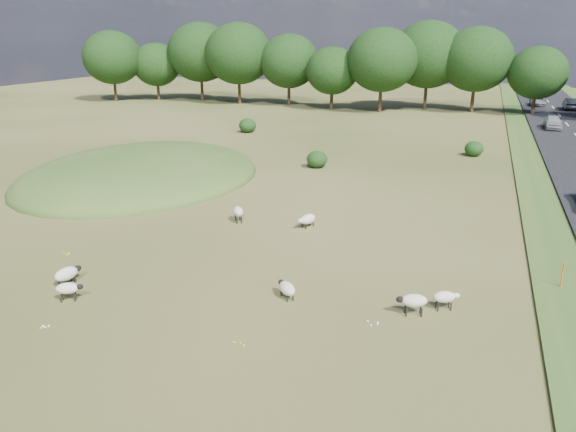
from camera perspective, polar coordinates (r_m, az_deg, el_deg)
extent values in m
plane|color=#334716|center=(44.47, 4.33, 5.08)|extent=(160.00, 160.00, 0.00)
ellipsoid|color=#33561E|center=(42.16, -14.61, 3.82)|extent=(16.00, 20.00, 4.00)
cylinder|color=black|center=(92.33, -17.15, 12.27)|extent=(0.44, 0.44, 3.77)
ellipsoid|color=black|center=(92.04, -17.43, 15.12)|extent=(8.81, 8.81, 7.93)
cylinder|color=black|center=(92.41, -13.04, 12.39)|extent=(0.44, 0.44, 3.12)
ellipsoid|color=black|center=(92.14, -13.21, 14.75)|extent=(7.28, 7.28, 6.55)
cylinder|color=black|center=(89.83, -8.74, 12.84)|extent=(0.44, 0.44, 4.21)
ellipsoid|color=black|center=(89.53, -8.90, 16.12)|extent=(9.83, 9.83, 8.84)
cylinder|color=black|center=(85.13, -4.96, 12.69)|extent=(0.44, 0.44, 4.18)
ellipsoid|color=black|center=(84.81, -5.05, 16.13)|extent=(9.75, 9.75, 8.78)
cylinder|color=black|center=(83.08, 0.09, 12.42)|extent=(0.44, 0.44, 3.61)
ellipsoid|color=black|center=(82.76, 0.10, 15.46)|extent=(8.41, 8.41, 7.57)
cylinder|color=black|center=(78.37, 4.44, 11.82)|extent=(0.44, 0.44, 3.02)
ellipsoid|color=black|center=(78.06, 4.51, 14.51)|extent=(7.04, 7.04, 6.34)
cylinder|color=black|center=(76.46, 9.35, 11.81)|extent=(0.44, 0.44, 3.90)
ellipsoid|color=black|center=(76.11, 9.54, 15.37)|extent=(9.09, 9.09, 8.18)
cylinder|color=black|center=(80.58, 13.80, 11.96)|extent=(0.44, 0.44, 4.22)
ellipsoid|color=black|center=(80.25, 14.08, 15.62)|extent=(9.85, 9.85, 8.86)
cylinder|color=black|center=(79.29, 18.26, 11.40)|extent=(0.44, 0.44, 3.94)
ellipsoid|color=black|center=(78.95, 18.61, 14.86)|extent=(9.20, 9.20, 8.28)
cylinder|color=black|center=(78.61, 23.68, 10.43)|extent=(0.44, 0.44, 3.09)
ellipsoid|color=black|center=(78.30, 24.04, 13.16)|extent=(7.20, 7.20, 6.48)
ellipsoid|color=black|center=(43.74, 2.96, 5.78)|extent=(1.62, 1.62, 1.32)
ellipsoid|color=black|center=(50.44, 18.38, 6.51)|extent=(1.57, 1.57, 1.28)
ellipsoid|color=black|center=(59.88, -4.14, 9.16)|extent=(1.81, 1.81, 1.48)
cylinder|color=#D8590C|center=(25.38, 26.09, -5.50)|extent=(0.06, 0.06, 1.20)
ellipsoid|color=beige|center=(31.01, -5.09, 0.45)|extent=(0.96, 1.10, 0.50)
ellipsoid|color=silver|center=(31.50, -5.23, 0.80)|extent=(0.37, 0.40, 0.25)
cylinder|color=black|center=(31.39, -5.36, -0.15)|extent=(0.07, 0.07, 0.36)
cylinder|color=black|center=(31.42, -4.92, -0.12)|extent=(0.07, 0.07, 0.36)
cylinder|color=black|center=(30.86, -5.21, -0.47)|extent=(0.07, 0.07, 0.36)
cylinder|color=black|center=(30.89, -4.76, -0.44)|extent=(0.07, 0.07, 0.36)
ellipsoid|color=beige|center=(22.06, 15.60, -7.92)|extent=(0.97, 0.77, 0.44)
ellipsoid|color=silver|center=(22.21, 16.73, -7.75)|extent=(0.34, 0.31, 0.22)
cylinder|color=black|center=(22.40, 16.02, -8.61)|extent=(0.06, 0.06, 0.31)
cylinder|color=black|center=(22.22, 16.22, -8.85)|extent=(0.06, 0.06, 0.31)
cylinder|color=black|center=(22.22, 14.81, -8.72)|extent=(0.06, 0.06, 0.31)
cylinder|color=black|center=(22.05, 15.01, -8.97)|extent=(0.06, 0.06, 0.31)
ellipsoid|color=beige|center=(30.12, 2.04, -0.31)|extent=(0.94, 1.18, 0.53)
ellipsoid|color=silver|center=(29.71, 1.31, -0.49)|extent=(0.37, 0.41, 0.27)
cylinder|color=black|center=(29.94, 1.82, -1.16)|extent=(0.08, 0.08, 0.20)
cylinder|color=black|center=(30.10, 1.46, -1.04)|extent=(0.08, 0.08, 0.20)
cylinder|color=black|center=(30.37, 2.60, -0.89)|extent=(0.08, 0.08, 0.20)
cylinder|color=black|center=(30.53, 2.23, -0.78)|extent=(0.08, 0.08, 0.20)
ellipsoid|color=beige|center=(22.16, -0.10, -7.37)|extent=(1.05, 1.04, 0.49)
ellipsoid|color=black|center=(22.57, -0.68, -6.78)|extent=(0.39, 0.39, 0.25)
cylinder|color=black|center=(22.49, -0.69, -7.93)|extent=(0.07, 0.07, 0.18)
cylinder|color=black|center=(22.58, -0.13, -7.81)|extent=(0.07, 0.07, 0.18)
cylinder|color=black|center=(22.03, -0.05, -8.50)|extent=(0.07, 0.07, 0.18)
cylinder|color=black|center=(22.13, 0.51, -8.38)|extent=(0.07, 0.07, 0.18)
ellipsoid|color=beige|center=(25.08, -21.60, -5.49)|extent=(0.77, 1.15, 0.54)
ellipsoid|color=black|center=(25.37, -20.60, -5.01)|extent=(0.32, 0.39, 0.27)
cylinder|color=black|center=(25.48, -21.15, -5.97)|extent=(0.08, 0.08, 0.20)
cylinder|color=black|center=(25.29, -20.78, -6.11)|extent=(0.08, 0.08, 0.20)
cylinder|color=black|center=(25.16, -22.24, -6.41)|extent=(0.08, 0.08, 0.20)
cylinder|color=black|center=(24.96, -21.88, -6.56)|extent=(0.08, 0.08, 0.20)
ellipsoid|color=beige|center=(23.54, -21.51, -6.85)|extent=(0.98, 0.81, 0.44)
ellipsoid|color=black|center=(23.43, -20.40, -6.75)|extent=(0.35, 0.32, 0.22)
cylinder|color=black|center=(23.73, -20.76, -7.56)|extent=(0.06, 0.06, 0.31)
cylinder|color=black|center=(23.54, -20.86, -7.78)|extent=(0.06, 0.06, 0.31)
cylinder|color=black|center=(23.85, -21.95, -7.58)|extent=(0.06, 0.06, 0.31)
cylinder|color=black|center=(23.66, -22.06, -7.80)|extent=(0.06, 0.06, 0.31)
ellipsoid|color=beige|center=(21.36, 12.70, -8.38)|extent=(1.06, 0.77, 0.49)
ellipsoid|color=black|center=(21.26, 11.32, -8.31)|extent=(0.36, 0.31, 0.25)
cylinder|color=black|center=(21.40, 11.94, -9.53)|extent=(0.07, 0.07, 0.35)
cylinder|color=black|center=(21.61, 11.83, -9.24)|extent=(0.07, 0.07, 0.35)
cylinder|color=black|center=(21.50, 13.42, -9.50)|extent=(0.07, 0.07, 0.35)
cylinder|color=black|center=(21.71, 13.30, -9.21)|extent=(0.07, 0.07, 0.35)
imported|color=#9C9EA4|center=(88.21, 24.05, 10.61)|extent=(2.02, 4.38, 1.22)
imported|color=#A8ABAF|center=(66.89, 25.32, 8.63)|extent=(1.68, 4.18, 1.42)
imported|color=black|center=(84.98, 26.81, 10.12)|extent=(1.62, 4.65, 1.53)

